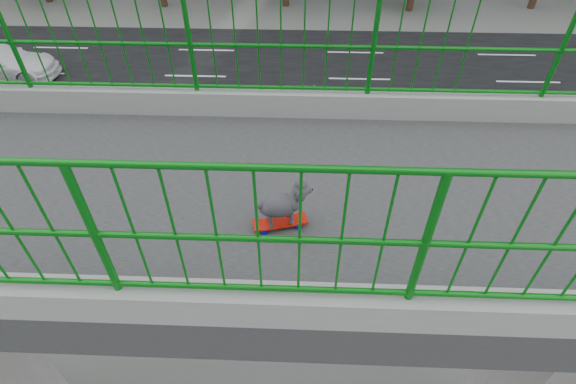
% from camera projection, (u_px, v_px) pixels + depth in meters
% --- Properties ---
extents(road, '(18.00, 90.00, 0.02)m').
position_uv_depth(road, '(182.00, 108.00, 18.66)').
color(road, black).
rests_on(road, ground).
extents(skateboard, '(0.26, 0.50, 0.06)m').
position_uv_depth(skateboard, '(280.00, 223.00, 3.79)').
color(skateboard, red).
rests_on(skateboard, footbridge).
extents(poodle, '(0.28, 0.49, 0.42)m').
position_uv_depth(poodle, '(283.00, 203.00, 3.63)').
color(poodle, '#322F35').
rests_on(poodle, skateboard).
extents(car_0, '(1.62, 4.03, 1.37)m').
position_uv_depth(car_0, '(440.00, 218.00, 12.74)').
color(car_0, white).
rests_on(car_0, ground).
extents(car_1, '(1.43, 4.09, 1.35)m').
position_uv_depth(car_1, '(442.00, 154.00, 15.11)').
color(car_1, white).
rests_on(car_1, ground).
extents(car_2, '(2.17, 4.70, 1.31)m').
position_uv_depth(car_2, '(305.00, 105.00, 17.63)').
color(car_2, '#98989D').
rests_on(car_2, ground).
extents(car_3, '(2.09, 5.14, 1.49)m').
position_uv_depth(car_3, '(1.00, 62.00, 20.35)').
color(car_3, white).
rests_on(car_3, ground).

